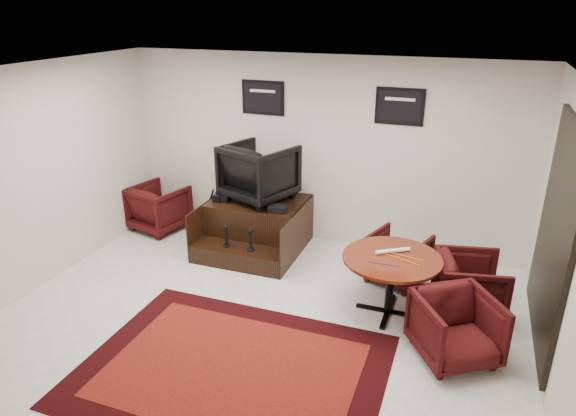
# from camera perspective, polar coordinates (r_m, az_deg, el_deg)

# --- Properties ---
(ground) EXTENTS (6.00, 6.00, 0.00)m
(ground) POSITION_cam_1_polar(r_m,az_deg,el_deg) (6.07, -3.66, -12.84)
(ground) COLOR silver
(ground) RESTS_ON ground
(room_shell) EXTENTS (6.02, 5.02, 2.81)m
(room_shell) POSITION_cam_1_polar(r_m,az_deg,el_deg) (5.23, 0.51, 3.27)
(room_shell) COLOR silver
(room_shell) RESTS_ON ground
(area_rug) EXTENTS (3.01, 2.26, 0.01)m
(area_rug) POSITION_cam_1_polar(r_m,az_deg,el_deg) (5.46, -6.20, -17.41)
(area_rug) COLOR black
(area_rug) RESTS_ON ground
(shine_podium) EXTENTS (1.41, 1.45, 0.72)m
(shine_podium) POSITION_cam_1_polar(r_m,az_deg,el_deg) (7.71, -3.52, -2.04)
(shine_podium) COLOR black
(shine_podium) RESTS_ON ground
(shine_chair) EXTENTS (1.14, 1.10, 0.93)m
(shine_chair) POSITION_cam_1_polar(r_m,az_deg,el_deg) (7.53, -3.23, 4.34)
(shine_chair) COLOR black
(shine_chair) RESTS_ON shine_podium
(shoes_pair) EXTENTS (0.28, 0.33, 0.11)m
(shoes_pair) POSITION_cam_1_polar(r_m,az_deg,el_deg) (7.69, -7.26, 1.33)
(shoes_pair) COLOR black
(shoes_pair) RESTS_ON shine_podium
(polish_kit) EXTENTS (0.27, 0.20, 0.09)m
(polish_kit) POSITION_cam_1_polar(r_m,az_deg,el_deg) (7.19, -1.14, -0.07)
(polish_kit) COLOR black
(polish_kit) RESTS_ON shine_podium
(umbrella_black) EXTENTS (0.30, 0.11, 0.81)m
(umbrella_black) POSITION_cam_1_polar(r_m,az_deg,el_deg) (7.93, -9.10, -1.02)
(umbrella_black) COLOR black
(umbrella_black) RESTS_ON ground
(umbrella_hooked) EXTENTS (0.32, 0.12, 0.86)m
(umbrella_hooked) POSITION_cam_1_polar(r_m,az_deg,el_deg) (8.04, -8.97, -0.50)
(umbrella_hooked) COLOR black
(umbrella_hooked) RESTS_ON ground
(armchair_side) EXTENTS (0.94, 0.90, 0.81)m
(armchair_side) POSITION_cam_1_polar(r_m,az_deg,el_deg) (8.55, -14.17, 0.29)
(armchair_side) COLOR black
(armchair_side) RESTS_ON ground
(meeting_table) EXTENTS (1.14, 1.14, 0.74)m
(meeting_table) POSITION_cam_1_polar(r_m,az_deg,el_deg) (6.06, 11.44, -6.11)
(meeting_table) COLOR #48170A
(meeting_table) RESTS_ON ground
(table_chair_back) EXTENTS (0.88, 0.85, 0.73)m
(table_chair_back) POSITION_cam_1_polar(r_m,az_deg,el_deg) (6.92, 12.09, -5.19)
(table_chair_back) COLOR black
(table_chair_back) RESTS_ON ground
(table_chair_window) EXTENTS (0.85, 0.89, 0.78)m
(table_chair_window) POSITION_cam_1_polar(r_m,az_deg,el_deg) (6.47, 19.61, -7.78)
(table_chair_window) COLOR black
(table_chair_window) RESTS_ON ground
(table_chair_corner) EXTENTS (1.03, 1.01, 0.78)m
(table_chair_corner) POSITION_cam_1_polar(r_m,az_deg,el_deg) (5.64, 18.18, -12.27)
(table_chair_corner) COLOR black
(table_chair_corner) RESTS_ON ground
(paper_roll) EXTENTS (0.38, 0.27, 0.05)m
(paper_roll) POSITION_cam_1_polar(r_m,az_deg,el_deg) (6.11, 11.58, -4.68)
(paper_roll) COLOR white
(paper_roll) RESTS_ON meeting_table
(table_clutter) EXTENTS (0.57, 0.33, 0.01)m
(table_clutter) POSITION_cam_1_polar(r_m,az_deg,el_deg) (5.98, 12.26, -5.56)
(table_clutter) COLOR #F9490D
(table_clutter) RESTS_ON meeting_table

